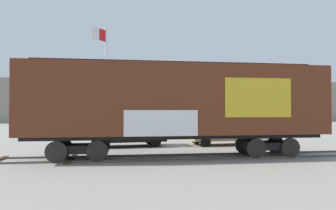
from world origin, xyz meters
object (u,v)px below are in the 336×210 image
Objects in this scene: freight_car at (177,102)px; parked_car_black at (127,132)px; parked_car_tan at (222,132)px; flagpole at (103,66)px.

freight_car is 5.79m from parked_car_black.
parked_car_black is 6.07m from parked_car_tan.
flagpole reaches higher than parked_car_tan.
flagpole reaches higher than freight_car.
parked_car_tan is (7.91, -5.18, -4.94)m from flagpole.
flagpole is 10.67m from parked_car_tan.
freight_car is 6.57m from parked_car_tan.
parked_car_tan is at bearing 52.69° from freight_car.
flagpole is (-4.08, 10.20, 3.12)m from freight_car.
parked_car_tan is (6.07, -0.03, -0.09)m from parked_car_black.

